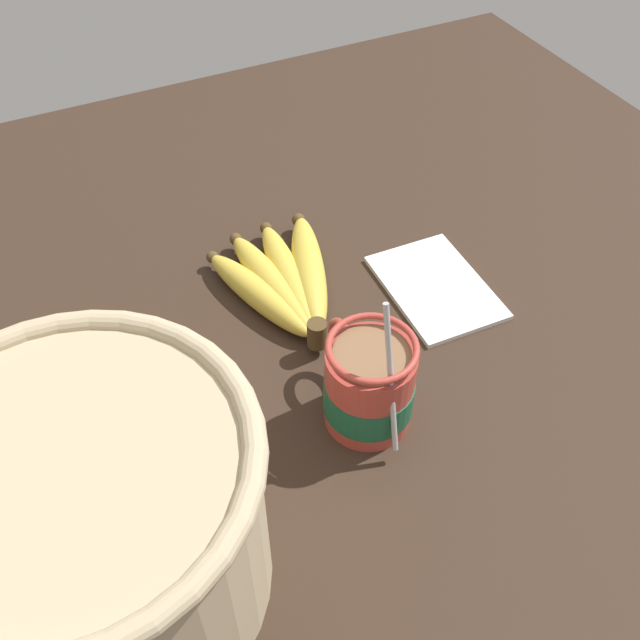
# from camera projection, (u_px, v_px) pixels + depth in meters

# --- Properties ---
(table) EXTENTS (1.18, 1.18, 0.04)m
(table) POSITION_uv_depth(u_px,v_px,m) (350.00, 355.00, 0.74)
(table) COLOR #332319
(table) RESTS_ON ground
(coffee_mug) EXTENTS (0.13, 0.08, 0.16)m
(coffee_mug) POSITION_uv_depth(u_px,v_px,m) (368.00, 386.00, 0.64)
(coffee_mug) COLOR #B23D33
(coffee_mug) RESTS_ON table
(banana_bunch) EXTENTS (0.20, 0.14, 0.04)m
(banana_bunch) POSITION_uv_depth(u_px,v_px,m) (283.00, 281.00, 0.77)
(banana_bunch) COLOR #4C381E
(banana_bunch) RESTS_ON table
(woven_basket) EXTENTS (0.26, 0.26, 0.17)m
(woven_basket) POSITION_uv_depth(u_px,v_px,m) (89.00, 521.00, 0.49)
(woven_basket) COLOR tan
(woven_basket) RESTS_ON table
(napkin) EXTENTS (0.15, 0.11, 0.01)m
(napkin) POSITION_uv_depth(u_px,v_px,m) (436.00, 287.00, 0.78)
(napkin) COLOR white
(napkin) RESTS_ON table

